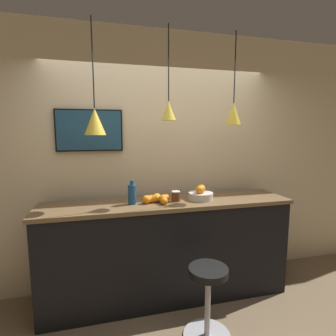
{
  "coord_description": "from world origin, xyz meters",
  "views": [
    {
      "loc": [
        -0.65,
        -2.05,
        1.78
      ],
      "look_at": [
        0.0,
        0.52,
        1.42
      ],
      "focal_mm": 28.0,
      "sensor_mm": 36.0,
      "label": 1
    }
  ],
  "objects": [
    {
      "name": "ground_plane",
      "position": [
        0.0,
        0.0,
        0.0
      ],
      "size": [
        14.0,
        14.0,
        0.0
      ],
      "primitive_type": "plane",
      "color": "#756047"
    },
    {
      "name": "back_wall",
      "position": [
        0.0,
        0.92,
        1.45
      ],
      "size": [
        8.0,
        0.06,
        2.9
      ],
      "color": "beige",
      "rests_on": "ground_plane"
    },
    {
      "name": "service_counter",
      "position": [
        0.0,
        0.52,
        0.53
      ],
      "size": [
        2.6,
        0.57,
        1.07
      ],
      "color": "black",
      "rests_on": "ground_plane"
    },
    {
      "name": "bar_stool",
      "position": [
        0.19,
        -0.12,
        0.41
      ],
      "size": [
        0.42,
        0.42,
        0.64
      ],
      "color": "#B7B7BC",
      "rests_on": "ground_plane"
    },
    {
      "name": "fruit_bowl",
      "position": [
        0.36,
        0.51,
        1.13
      ],
      "size": [
        0.26,
        0.26,
        0.16
      ],
      "color": "beige",
      "rests_on": "service_counter"
    },
    {
      "name": "orange_pile",
      "position": [
        -0.14,
        0.51,
        1.11
      ],
      "size": [
        0.29,
        0.26,
        0.09
      ],
      "color": "orange",
      "rests_on": "service_counter"
    },
    {
      "name": "juice_bottle",
      "position": [
        -0.37,
        0.51,
        1.17
      ],
      "size": [
        0.08,
        0.08,
        0.24
      ],
      "color": "navy",
      "rests_on": "service_counter"
    },
    {
      "name": "spread_jar",
      "position": [
        0.08,
        0.51,
        1.12
      ],
      "size": [
        0.09,
        0.09,
        0.11
      ],
      "color": "#562D19",
      "rests_on": "service_counter"
    },
    {
      "name": "pendant_lamp_left",
      "position": [
        -0.7,
        0.5,
        1.88
      ],
      "size": [
        0.2,
        0.2,
        1.05
      ],
      "color": "black"
    },
    {
      "name": "pendant_lamp_middle",
      "position": [
        0.0,
        0.5,
        2.0
      ],
      "size": [
        0.15,
        0.15,
        0.91
      ],
      "color": "black"
    },
    {
      "name": "pendant_lamp_right",
      "position": [
        0.7,
        0.5,
        1.98
      ],
      "size": [
        0.16,
        0.16,
        0.94
      ],
      "color": "black"
    },
    {
      "name": "mounted_tv",
      "position": [
        -0.77,
        0.86,
        1.8
      ],
      "size": [
        0.69,
        0.04,
        0.44
      ],
      "color": "black"
    }
  ]
}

